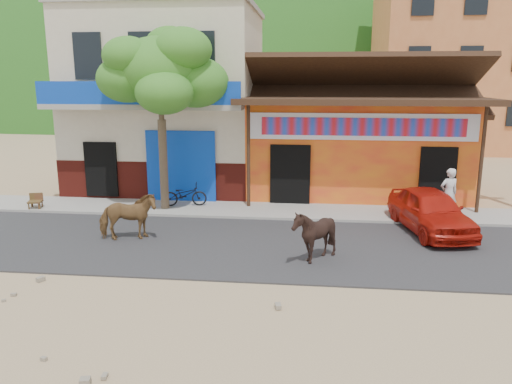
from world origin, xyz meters
TOP-DOWN VIEW (x-y plane):
  - ground at (0.00, 0.00)m, footprint 120.00×120.00m
  - road at (0.00, 2.50)m, footprint 60.00×5.00m
  - sidewalk at (0.00, 6.00)m, footprint 60.00×2.00m
  - dance_club at (2.00, 10.00)m, footprint 8.00×6.00m
  - cafe_building at (-5.50, 10.00)m, footprint 7.00×6.00m
  - apartment_front at (9.00, 24.00)m, footprint 9.00×9.00m
  - hillside at (0.00, 70.00)m, footprint 100.00×40.00m
  - tree at (-4.60, 5.80)m, footprint 3.00×3.00m
  - cow_tan at (-4.69, 2.57)m, footprint 1.72×1.14m
  - cow_dark at (0.44, 1.47)m, footprint 1.35×1.24m
  - red_car at (3.82, 4.29)m, footprint 2.22×3.98m
  - scooter at (-4.00, 6.16)m, footprint 1.59×0.82m
  - pedestrian at (4.63, 5.52)m, footprint 0.68×0.55m
  - cafe_chair_left at (-9.00, 5.30)m, footprint 0.54×0.54m
  - cafe_chair_right at (-9.00, 5.30)m, footprint 0.47×0.47m

SIDE VIEW (x-z plane):
  - ground at x=0.00m, z-range 0.00..0.00m
  - road at x=0.00m, z-range 0.00..0.04m
  - sidewalk at x=0.00m, z-range 0.00..0.12m
  - scooter at x=-4.00m, z-range 0.12..0.91m
  - cafe_chair_right at x=-9.00m, z-range 0.12..1.00m
  - cafe_chair_left at x=-9.00m, z-range 0.12..1.04m
  - red_car at x=3.82m, z-range 0.04..1.32m
  - cow_tan at x=-4.69m, z-range 0.04..1.38m
  - cow_dark at x=0.44m, z-range 0.04..1.39m
  - pedestrian at x=4.63m, z-range 0.12..1.73m
  - dance_club at x=2.00m, z-range 0.00..3.60m
  - tree at x=-4.60m, z-range 0.12..6.12m
  - cafe_building at x=-5.50m, z-range 0.00..7.00m
  - apartment_front at x=9.00m, z-range 0.00..12.00m
  - hillside at x=0.00m, z-range 0.00..24.00m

